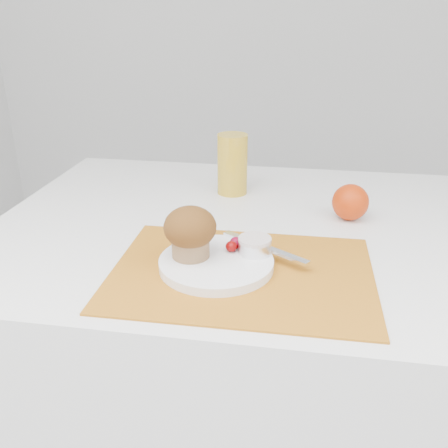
% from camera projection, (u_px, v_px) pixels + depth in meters
% --- Properties ---
extents(table, '(1.20, 0.80, 0.75)m').
position_uv_depth(table, '(275.00, 371.00, 1.17)').
color(table, white).
rests_on(table, ground).
extents(placemat, '(0.44, 0.33, 0.00)m').
position_uv_depth(placemat, '(242.00, 273.00, 0.84)').
color(placemat, '#BC6E1A').
rests_on(placemat, table).
extents(plate, '(0.25, 0.25, 0.02)m').
position_uv_depth(plate, '(216.00, 263.00, 0.85)').
color(plate, white).
rests_on(plate, placemat).
extents(ramekin, '(0.07, 0.07, 0.02)m').
position_uv_depth(ramekin, '(255.00, 246.00, 0.86)').
color(ramekin, white).
rests_on(ramekin, plate).
extents(cream, '(0.07, 0.07, 0.01)m').
position_uv_depth(cream, '(255.00, 240.00, 0.86)').
color(cream, beige).
rests_on(cream, ramekin).
extents(raspberry_near, '(0.02, 0.02, 0.02)m').
position_uv_depth(raspberry_near, '(231.00, 246.00, 0.87)').
color(raspberry_near, '#560202').
rests_on(raspberry_near, plate).
extents(raspberry_far, '(0.02, 0.02, 0.02)m').
position_uv_depth(raspberry_far, '(236.00, 242.00, 0.89)').
color(raspberry_far, '#5F021B').
rests_on(raspberry_far, plate).
extents(butter_knife, '(0.16, 0.11, 0.00)m').
position_uv_depth(butter_knife, '(265.00, 247.00, 0.88)').
color(butter_knife, silver).
rests_on(butter_knife, plate).
extents(orange, '(0.08, 0.08, 0.08)m').
position_uv_depth(orange, '(350.00, 202.00, 1.04)').
color(orange, '#C63507').
rests_on(orange, table).
extents(juice_glass, '(0.09, 0.09, 0.14)m').
position_uv_depth(juice_glass, '(232.00, 164.00, 1.17)').
color(juice_glass, gold).
rests_on(juice_glass, table).
extents(muffin, '(0.09, 0.09, 0.09)m').
position_uv_depth(muffin, '(190.00, 231.00, 0.84)').
color(muffin, '#977049').
rests_on(muffin, plate).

